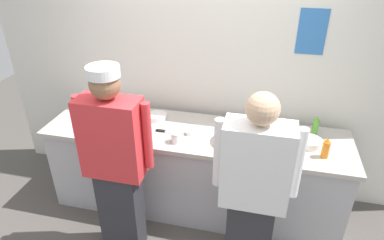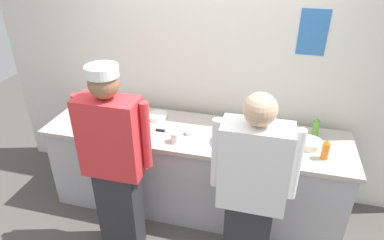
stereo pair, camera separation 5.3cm
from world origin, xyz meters
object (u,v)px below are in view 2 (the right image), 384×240
Objects in this scene: mixing_bowl_steel at (239,136)px; deli_cup at (175,137)px; ramekin_green_sauce at (144,127)px; ramekin_red_sauce at (88,122)px; squeeze_bottle_secondary at (316,127)px; chefs_knife at (167,131)px; sheet_tray at (119,120)px; ramekin_orange_sauce at (273,132)px; chef_center at (251,194)px; plate_stack_front at (158,116)px; chef_near_left at (114,161)px; ramekin_yellow_sauce at (190,132)px; squeeze_bottle_spare at (326,150)px; squeeze_bottle_primary at (296,148)px; plate_stack_rear at (310,143)px.

deli_cup is at bearing -167.02° from mixing_bowl_steel.
ramekin_red_sauce reaches higher than ramekin_green_sauce.
mixing_bowl_steel is 0.72m from squeeze_bottle_secondary.
squeeze_bottle_secondary is at bearing 11.82° from chefs_knife.
ramekin_orange_sauce reaches higher than sheet_tray.
chef_center is at bearing -35.18° from deli_cup.
plate_stack_front is 0.38m from sheet_tray.
chef_near_left is at bearing -147.15° from ramekin_orange_sauce.
deli_cup is 0.19m from chefs_knife.
ramekin_yellow_sauce is at bearing -4.60° from sheet_tray.
chef_near_left is 18.15× the size of deli_cup.
deli_cup is (-0.55, -0.13, -0.02)m from mixing_bowl_steel.
chef_center is 17.59× the size of deli_cup.
squeeze_bottle_spare is at bearing -0.62° from ramekin_red_sauce.
squeeze_bottle_secondary is at bearing 65.62° from squeeze_bottle_primary.
plate_stack_front is 0.30m from chefs_knife.
squeeze_bottle_secondary is (0.05, 0.20, 0.06)m from plate_stack_rear.
squeeze_bottle_primary reaches higher than ramekin_orange_sauce.
mixing_bowl_steel is 1.47m from ramekin_red_sauce.
ramekin_red_sauce is at bearing -154.61° from plate_stack_front.
chef_near_left reaches higher than plate_stack_rear.
chef_center is 1.75m from ramekin_red_sauce.
ramekin_yellow_sauce is at bearing 4.06° from ramekin_red_sauce.
chef_center is at bearing -3.58° from chef_near_left.
plate_stack_front is at bearing 127.63° from chefs_knife.
plate_stack_front is 0.95× the size of plate_stack_rear.
plate_stack_front is at bearing 163.57° from mixing_bowl_steel.
deli_cup reaches higher than ramekin_green_sauce.
chef_near_left reaches higher than ramekin_green_sauce.
plate_stack_rear is 0.22m from squeeze_bottle_secondary.
ramekin_yellow_sauce is at bearing 172.04° from squeeze_bottle_primary.
squeeze_bottle_spare is 1.39m from chefs_knife.
chef_near_left is at bearing -162.95° from squeeze_bottle_spare.
deli_cup reaches higher than plate_stack_front.
ramekin_orange_sauce is (0.75, 0.19, 0.00)m from ramekin_yellow_sauce.
ramekin_orange_sauce is 0.36× the size of chefs_knife.
sheet_tray is at bearing 164.91° from ramekin_green_sauce.
sheet_tray is at bearing -155.07° from plate_stack_front.
ramekin_yellow_sauce is at bearing 133.46° from chef_center.
mixing_bowl_steel is at bearing -1.43° from chefs_knife.
ramekin_orange_sauce is (0.29, 0.22, -0.04)m from mixing_bowl_steel.
ramekin_green_sauce is at bearing 177.37° from squeeze_bottle_spare.
sheet_tray is 2.29× the size of squeeze_bottle_primary.
ramekin_green_sauce is 1.21m from ramekin_orange_sauce.
chef_center is 0.67m from mixing_bowl_steel.
ramekin_yellow_sauce is at bearing 175.35° from squeeze_bottle_spare.
sheet_tray is at bearing -175.10° from ramekin_orange_sauce.
squeeze_bottle_primary reaches higher than sheet_tray.
plate_stack_front is 0.89m from mixing_bowl_steel.
squeeze_bottle_secondary is at bearing 6.28° from sheet_tray.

